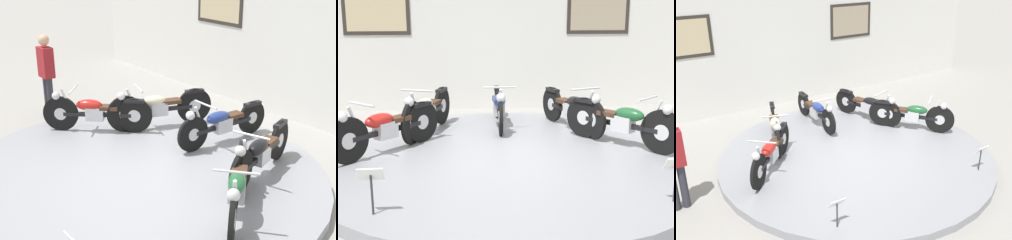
# 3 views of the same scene
# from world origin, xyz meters

# --- Properties ---
(ground_plane) EXTENTS (60.00, 60.00, 0.00)m
(ground_plane) POSITION_xyz_m (0.00, 0.00, 0.00)
(ground_plane) COLOR gray
(display_platform) EXTENTS (5.63, 5.63, 0.15)m
(display_platform) POSITION_xyz_m (0.00, 0.00, 0.08)
(display_platform) COLOR gray
(display_platform) RESTS_ON ground_plane
(back_wall) EXTENTS (14.00, 0.22, 3.92)m
(back_wall) POSITION_xyz_m (0.00, 3.99, 1.96)
(back_wall) COLOR silver
(back_wall) RESTS_ON ground_plane
(motorcycle_red) EXTENTS (1.39, 1.51, 0.80)m
(motorcycle_red) POSITION_xyz_m (-1.78, 0.27, 0.54)
(motorcycle_red) COLOR black
(motorcycle_red) RESTS_ON display_platform
(motorcycle_cream) EXTENTS (0.74, 1.94, 0.81)m
(motorcycle_cream) POSITION_xyz_m (-1.24, 1.30, 0.55)
(motorcycle_cream) COLOR black
(motorcycle_cream) RESTS_ON display_platform
(motorcycle_blue) EXTENTS (0.54, 1.95, 0.78)m
(motorcycle_blue) POSITION_xyz_m (-0.00, 1.72, 0.52)
(motorcycle_blue) COLOR black
(motorcycle_blue) RESTS_ON display_platform
(motorcycle_black) EXTENTS (0.72, 1.91, 0.80)m
(motorcycle_black) POSITION_xyz_m (1.24, 1.30, 0.54)
(motorcycle_black) COLOR black
(motorcycle_black) RESTS_ON display_platform
(motorcycle_green) EXTENTS (1.33, 1.58, 0.80)m
(motorcycle_green) POSITION_xyz_m (1.78, 0.27, 0.54)
(motorcycle_green) COLOR black
(motorcycle_green) RESTS_ON display_platform
(info_placard_front_left) EXTENTS (0.26, 0.11, 0.51)m
(info_placard_front_left) POSITION_xyz_m (-1.61, -1.87, 0.52)
(info_placard_front_left) COLOR #333338
(info_placard_front_left) RESTS_ON display_platform
(info_placard_front_centre) EXTENTS (0.26, 0.11, 0.51)m
(info_placard_front_centre) POSITION_xyz_m (1.61, -1.87, 0.52)
(info_placard_front_centre) COLOR #333338
(info_placard_front_centre) RESTS_ON display_platform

